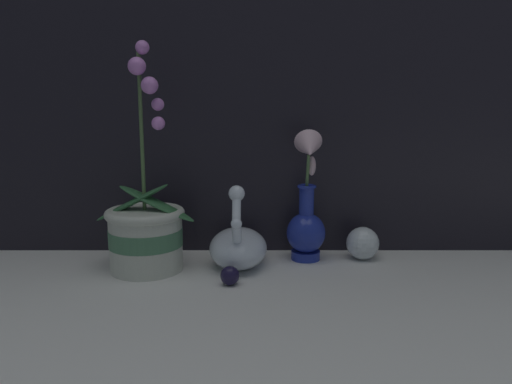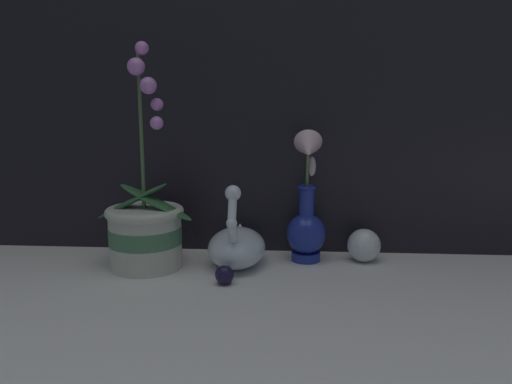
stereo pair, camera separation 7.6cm
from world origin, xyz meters
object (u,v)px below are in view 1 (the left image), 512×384
(glass_sphere, at_px, (361,243))
(blue_vase, at_px, (305,216))
(orchid_potted_plant, at_px, (144,230))
(swan_figurine, at_px, (236,245))

(glass_sphere, bearing_deg, blue_vase, -176.80)
(orchid_potted_plant, distance_m, swan_figurine, 0.21)
(swan_figurine, distance_m, glass_sphere, 0.29)
(swan_figurine, height_order, glass_sphere, swan_figurine)
(blue_vase, distance_m, glass_sphere, 0.15)
(orchid_potted_plant, distance_m, blue_vase, 0.36)
(swan_figurine, distance_m, blue_vase, 0.17)
(orchid_potted_plant, relative_size, blue_vase, 1.60)
(orchid_potted_plant, bearing_deg, swan_figurine, 6.82)
(swan_figurine, bearing_deg, blue_vase, 14.93)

